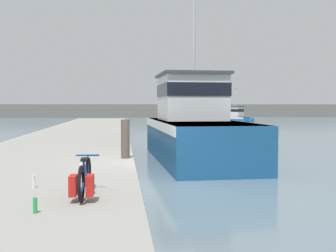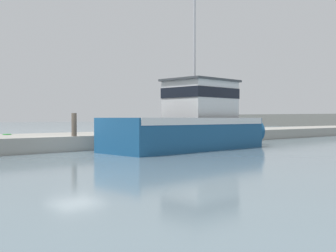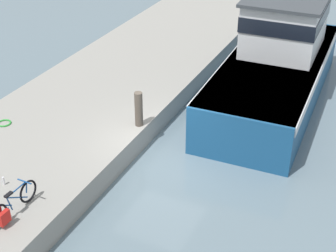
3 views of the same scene
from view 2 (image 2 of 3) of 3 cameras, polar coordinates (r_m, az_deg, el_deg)
name	(u,v)px [view 2 (image 2 of 3)]	position (r m, az deg, el deg)	size (l,w,h in m)	color
ground_plane	(75,153)	(21.09, -12.43, -3.60)	(320.00, 320.00, 0.00)	slate
dock_pier	(42,142)	(24.22, -16.71, -2.10)	(5.64, 80.00, 0.78)	gray
fishing_boat_main	(193,122)	(23.18, 3.43, 0.51)	(3.78, 11.39, 10.96)	navy
mooring_post	(74,125)	(22.16, -12.60, 0.18)	(0.26, 0.26, 1.19)	#51473D
hose_coil	(7,134)	(25.05, -20.97, -1.07)	(0.47, 0.47, 0.05)	green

